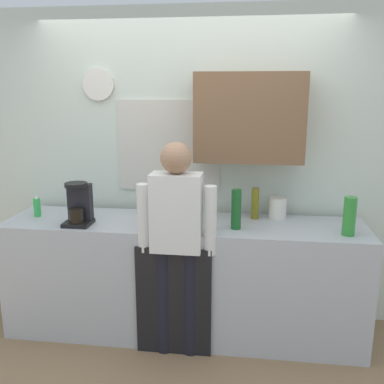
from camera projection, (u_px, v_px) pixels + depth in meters
name	position (u px, v px, depth m)	size (l,w,h in m)	color
ground_plane	(178.00, 351.00, 3.32)	(8.00, 8.00, 0.00)	#8C6D4C
kitchen_counter	(183.00, 278.00, 3.50)	(2.81, 0.64, 0.93)	#B2B7BC
dishwasher_panel	(173.00, 302.00, 3.20)	(0.56, 0.02, 0.84)	black
back_wall_assembly	(197.00, 160.00, 3.67)	(4.41, 0.42, 2.60)	silver
coffee_maker	(79.00, 206.00, 3.32)	(0.20, 0.20, 0.33)	black
bottle_clear_soda	(349.00, 216.00, 3.07)	(0.09, 0.09, 0.28)	#2D8C33
bottle_green_wine	(236.00, 209.00, 3.21)	(0.07, 0.07, 0.30)	#195923
bottle_olive_oil	(255.00, 203.00, 3.47)	(0.06, 0.06, 0.25)	olive
bottle_amber_beer	(167.00, 215.00, 3.18)	(0.06, 0.06, 0.23)	brown
cup_white_mug	(143.00, 209.00, 3.60)	(0.08, 0.08, 0.10)	white
dish_soap	(37.00, 207.00, 3.54)	(0.06, 0.06, 0.18)	green
storage_canister	(278.00, 208.00, 3.49)	(0.14, 0.14, 0.17)	silver
person_at_sink	(177.00, 233.00, 3.10)	(0.57, 0.22, 1.60)	black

